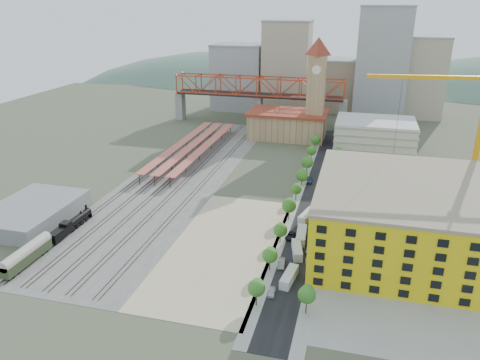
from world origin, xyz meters
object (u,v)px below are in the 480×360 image
(site_trailer_d, at_px, (307,216))
(locomotive, at_px, (72,224))
(coach, at_px, (27,255))
(tower_crane, at_px, (471,119))
(site_trailer_a, at_px, (289,277))
(construction_building, at_px, (401,217))
(clock_tower, at_px, (317,80))
(car_0, at_px, (272,292))
(site_trailer_b, at_px, (297,250))
(site_trailer_c, at_px, (301,235))

(site_trailer_d, bearing_deg, locomotive, -144.55)
(coach, distance_m, tower_crane, 129.54)
(site_trailer_a, bearing_deg, construction_building, 49.83)
(clock_tower, relative_size, tower_crane, 1.04)
(tower_crane, distance_m, site_trailer_d, 56.17)
(construction_building, xyz_separation_m, car_0, (-29.00, -30.08, -8.73))
(locomotive, distance_m, car_0, 65.30)
(clock_tower, xyz_separation_m, locomotive, (-58.00, -112.93, -26.81))
(coach, height_order, tower_crane, tower_crane)
(construction_building, relative_size, site_trailer_d, 5.40)
(site_trailer_a, bearing_deg, tower_crane, 56.68)
(site_trailer_d, bearing_deg, site_trailer_b, -74.75)
(locomotive, distance_m, site_trailer_b, 66.05)
(site_trailer_b, relative_size, site_trailer_c, 0.91)
(clock_tower, bearing_deg, site_trailer_a, -86.30)
(coach, xyz_separation_m, tower_crane, (110.80, 61.04, 27.90))
(locomotive, bearing_deg, construction_building, 8.00)
(car_0, bearing_deg, tower_crane, 47.99)
(site_trailer_b, bearing_deg, coach, -173.83)
(site_trailer_c, xyz_separation_m, site_trailer_d, (0.00, 13.32, -0.06))
(site_trailer_b, bearing_deg, clock_tower, 81.48)
(car_0, bearing_deg, site_trailer_d, 83.23)
(clock_tower, bearing_deg, tower_crane, -53.69)
(site_trailer_d, bearing_deg, clock_tower, 110.41)
(coach, bearing_deg, site_trailer_a, 7.96)
(coach, height_order, site_trailer_a, coach)
(tower_crane, bearing_deg, locomotive, -159.65)
(site_trailer_b, bearing_deg, site_trailer_c, 77.33)
(site_trailer_b, distance_m, site_trailer_c, 8.40)
(tower_crane, height_order, site_trailer_b, tower_crane)
(tower_crane, bearing_deg, car_0, -129.38)
(coach, bearing_deg, site_trailer_b, 18.84)
(construction_building, bearing_deg, tower_crane, 56.27)
(clock_tower, distance_m, construction_building, 107.36)
(coach, distance_m, site_trailer_d, 79.47)
(construction_building, distance_m, coach, 97.92)
(clock_tower, height_order, site_trailer_a, clock_tower)
(coach, distance_m, site_trailer_b, 69.75)
(site_trailer_c, bearing_deg, coach, -158.85)
(site_trailer_a, distance_m, site_trailer_c, 21.69)
(locomotive, distance_m, site_trailer_c, 66.91)
(site_trailer_b, bearing_deg, locomotive, 169.56)
(coach, relative_size, site_trailer_d, 1.80)
(locomotive, bearing_deg, site_trailer_c, 9.43)
(locomotive, height_order, site_trailer_b, locomotive)
(tower_crane, xyz_separation_m, site_trailer_a, (-44.80, -51.81, -29.49))
(locomotive, bearing_deg, clock_tower, 62.81)
(coach, relative_size, site_trailer_a, 1.89)
(coach, bearing_deg, locomotive, 90.00)
(locomotive, relative_size, coach, 1.20)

